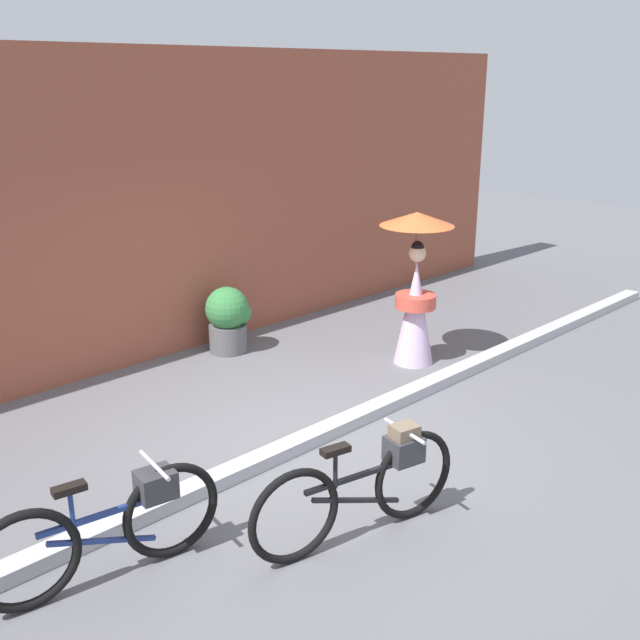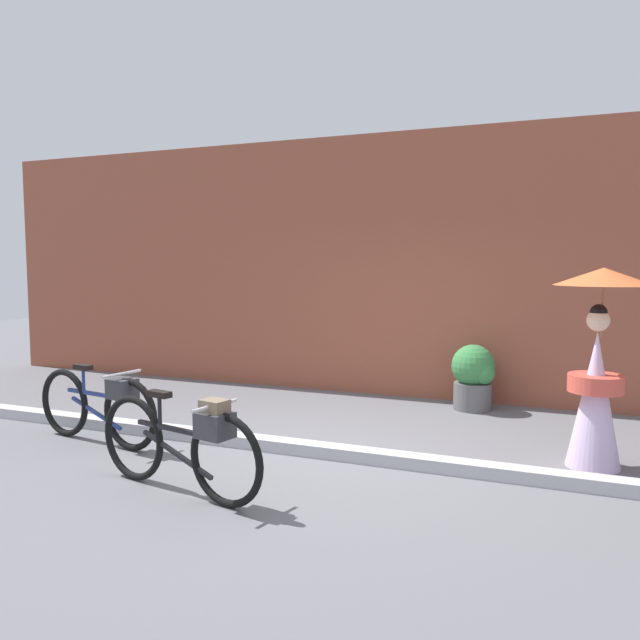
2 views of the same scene
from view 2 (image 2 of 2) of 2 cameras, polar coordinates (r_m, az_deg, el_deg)
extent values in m
plane|color=slate|center=(6.24, 0.44, -12.30)|extent=(30.00, 30.00, 0.00)
cube|color=brown|center=(8.96, 8.06, 4.89)|extent=(14.00, 0.40, 3.66)
cube|color=#B2B2B7|center=(6.22, 0.44, -11.78)|extent=(14.00, 0.20, 0.12)
torus|color=black|center=(4.98, -8.56, -12.48)|extent=(0.74, 0.21, 0.74)
torus|color=black|center=(5.74, -16.60, -10.23)|extent=(0.74, 0.21, 0.74)
cube|color=black|center=(5.31, -12.92, -9.68)|extent=(0.90, 0.23, 0.04)
cube|color=black|center=(5.36, -12.87, -11.79)|extent=(0.78, 0.20, 0.28)
cylinder|color=black|center=(5.42, -14.35, -8.10)|extent=(0.03, 0.03, 0.31)
cube|color=black|center=(5.39, -14.39, -6.52)|extent=(0.23, 0.13, 0.05)
cylinder|color=silver|center=(4.94, -9.55, -7.68)|extent=(0.13, 0.48, 0.03)
cube|color=#333338|center=(4.98, -9.52, -9.40)|extent=(0.30, 0.27, 0.20)
cube|color=#72604C|center=(4.95, -9.55, -7.94)|extent=(0.23, 0.20, 0.14)
torus|color=black|center=(6.61, -16.87, -8.21)|extent=(0.74, 0.18, 0.74)
torus|color=black|center=(7.39, -22.18, -6.96)|extent=(0.74, 0.18, 0.74)
cube|color=navy|center=(6.96, -19.72, -6.35)|extent=(0.85, 0.17, 0.04)
cube|color=navy|center=(7.00, -19.67, -7.96)|extent=(0.74, 0.15, 0.27)
cylinder|color=navy|center=(7.08, -20.68, -5.22)|extent=(0.03, 0.03, 0.30)
cube|color=black|center=(7.05, -20.72, -4.02)|extent=(0.23, 0.12, 0.05)
cylinder|color=silver|center=(6.60, -17.56, -4.68)|extent=(0.11, 0.48, 0.03)
cube|color=#333338|center=(6.63, -17.52, -5.96)|extent=(0.29, 0.26, 0.20)
cone|color=silver|center=(6.31, 23.70, -6.64)|extent=(0.48, 0.48, 1.26)
cylinder|color=#D14C3D|center=(6.29, 23.76, -5.29)|extent=(0.49, 0.49, 0.16)
sphere|color=beige|center=(6.21, 23.95, -0.02)|extent=(0.20, 0.20, 0.20)
sphere|color=black|center=(6.20, 23.98, 0.63)|extent=(0.15, 0.15, 0.15)
cylinder|color=olive|center=(6.25, 24.27, 1.11)|extent=(0.02, 0.02, 0.55)
cone|color=orange|center=(6.24, 24.37, 3.62)|extent=(0.88, 0.88, 0.16)
cylinder|color=#59595B|center=(8.33, 13.67, -6.72)|extent=(0.48, 0.48, 0.35)
sphere|color=#387F42|center=(8.26, 13.73, -4.06)|extent=(0.54, 0.54, 0.54)
sphere|color=#387F42|center=(8.17, 14.58, -4.66)|extent=(0.30, 0.30, 0.30)
camera|label=1|loc=(6.83, -61.47, 15.15)|focal=42.18mm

